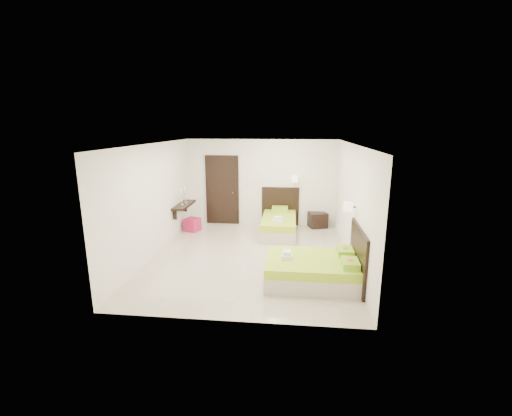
# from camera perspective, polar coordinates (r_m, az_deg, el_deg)

# --- Properties ---
(floor) EXTENTS (5.50, 5.50, 0.00)m
(floor) POSITION_cam_1_polar(r_m,az_deg,el_deg) (8.11, -0.94, -8.06)
(floor) COLOR #BFB19E
(floor) RESTS_ON ground
(bed_single) EXTENTS (1.13, 1.88, 1.55)m
(bed_single) POSITION_cam_1_polar(r_m,az_deg,el_deg) (9.76, 3.86, -2.56)
(bed_single) COLOR beige
(bed_single) RESTS_ON ground
(bed_double) EXTENTS (1.79, 1.52, 1.48)m
(bed_double) POSITION_cam_1_polar(r_m,az_deg,el_deg) (6.90, 9.92, -9.87)
(bed_double) COLOR beige
(bed_double) RESTS_ON ground
(nightstand) EXTENTS (0.62, 0.58, 0.45)m
(nightstand) POSITION_cam_1_polar(r_m,az_deg,el_deg) (10.48, 10.23, -1.95)
(nightstand) COLOR black
(nightstand) RESTS_ON ground
(ottoman) EXTENTS (0.48, 0.48, 0.37)m
(ottoman) POSITION_cam_1_polar(r_m,az_deg,el_deg) (10.13, -10.54, -2.73)
(ottoman) COLOR #A61645
(ottoman) RESTS_ON ground
(door) EXTENTS (1.02, 0.15, 2.14)m
(door) POSITION_cam_1_polar(r_m,az_deg,el_deg) (10.58, -5.65, 2.94)
(door) COLOR black
(door) RESTS_ON ground
(console_shelf) EXTENTS (0.35, 1.20, 0.78)m
(console_shelf) POSITION_cam_1_polar(r_m,az_deg,el_deg) (9.81, -11.97, 0.47)
(console_shelf) COLOR black
(console_shelf) RESTS_ON ground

